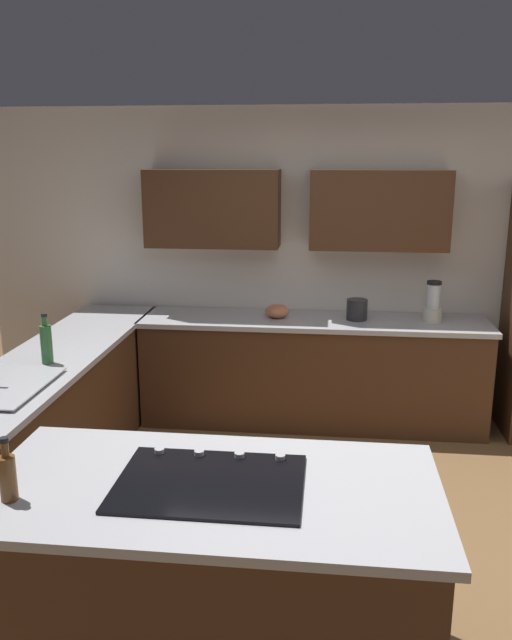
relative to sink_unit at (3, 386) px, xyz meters
The scene contains 15 objects.
ground_plane 2.05m from the sink_unit, behind, with size 14.00×14.00×0.00m, color brown.
wall_back 2.84m from the sink_unit, 129.09° to the right, with size 6.00×0.44×2.60m.
lower_cabinets_back 2.57m from the sink_unit, 133.16° to the right, with size 2.80×0.60×0.86m, color #472B19.
countertop_back 2.53m from the sink_unit, 133.16° to the right, with size 2.84×0.64×0.04m, color #B2B2B7.
lower_cabinets_side 0.83m from the sink_unit, 90.73° to the right, with size 0.60×2.90×0.86m, color #472B19.
countertop_side 0.67m from the sink_unit, 90.73° to the right, with size 0.64×2.94×0.04m, color #B2B2B7.
island_base 1.76m from the sink_unit, 145.08° to the left, with size 1.80×0.87×0.86m, color #472B19.
island_top 1.69m from the sink_unit, 145.08° to the left, with size 1.88×0.95×0.04m, color #B2B2B7.
sink_unit is the anchor object (origin of this frame).
cooktop 1.69m from the sink_unit, 145.24° to the left, with size 0.76×0.56×0.03m.
blender 3.26m from the sink_unit, 145.24° to the right, with size 0.15×0.15×0.33m.
mixing_bowl 2.34m from the sink_unit, 127.54° to the right, with size 0.20×0.20×0.11m, color #CC724C.
kettle 2.79m from the sink_unit, 138.19° to the right, with size 0.17×0.17×0.17m, color #262628.
dish_soap_bottle 0.50m from the sink_unit, 96.95° to the right, with size 0.07×0.07×0.33m.
oil_bottle 1.34m from the sink_unit, 118.34° to the left, with size 0.07×0.07×0.26m.
Camera 1 is at (-0.01, 3.45, 2.20)m, focal length 36.41 mm.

